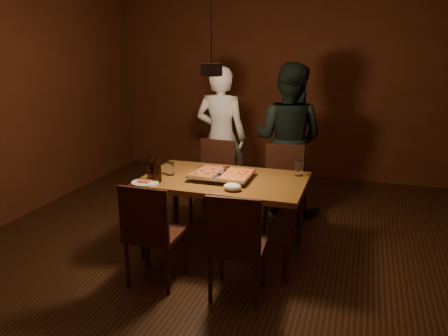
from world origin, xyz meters
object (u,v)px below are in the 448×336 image
(beer_bottle_b, at_px, (158,169))
(diner_dark, at_px, (288,139))
(dining_table, at_px, (224,186))
(diner_white, at_px, (221,137))
(chair_far_left, at_px, (215,172))
(chair_near_right, at_px, (236,237))
(plate_slice, at_px, (145,182))
(chair_far_right, at_px, (284,179))
(pendant_lamp, at_px, (212,68))
(pizza_tray, at_px, (222,176))
(chair_near_left, at_px, (151,226))
(beer_bottle_a, at_px, (151,167))

(beer_bottle_b, xyz_separation_m, diner_dark, (0.90, 1.57, 0.01))
(dining_table, bearing_deg, beer_bottle_b, -151.70)
(beer_bottle_b, xyz_separation_m, diner_white, (0.08, 1.55, -0.01))
(chair_far_left, xyz_separation_m, chair_near_right, (0.72, -1.58, 0.00))
(chair_far_left, distance_m, plate_slice, 1.24)
(plate_slice, relative_size, diner_white, 0.14)
(chair_far_right, bearing_deg, pendant_lamp, 58.75)
(chair_far_right, height_order, pizza_tray, chair_far_right)
(pizza_tray, bearing_deg, beer_bottle_b, -147.06)
(chair_near_left, bearing_deg, beer_bottle_a, 115.20)
(diner_white, relative_size, pendant_lamp, 1.55)
(chair_near_right, distance_m, pizza_tray, 0.86)
(dining_table, xyz_separation_m, chair_far_right, (0.41, 0.83, -0.14))
(plate_slice, bearing_deg, diner_dark, 58.93)
(beer_bottle_a, bearing_deg, beer_bottle_b, -8.04)
(beer_bottle_a, xyz_separation_m, diner_dark, (0.97, 1.56, -0.00))
(chair_far_right, height_order, beer_bottle_b, beer_bottle_b)
(dining_table, height_order, pizza_tray, pizza_tray)
(chair_near_left, bearing_deg, plate_slice, 121.75)
(chair_far_right, xyz_separation_m, chair_near_left, (-0.79, -1.59, 0.00))
(beer_bottle_b, xyz_separation_m, pendant_lamp, (0.50, 0.05, 0.89))
(beer_bottle_a, distance_m, diner_dark, 1.84)
(diner_dark, bearing_deg, chair_near_left, 80.81)
(chair_far_left, distance_m, pizza_tray, 0.94)
(dining_table, height_order, beer_bottle_b, beer_bottle_b)
(chair_far_left, height_order, chair_near_left, same)
(beer_bottle_a, bearing_deg, chair_far_left, 78.40)
(diner_white, bearing_deg, beer_bottle_b, 86.49)
(dining_table, height_order, chair_far_right, chair_far_right)
(plate_slice, height_order, diner_white, diner_white)
(pendant_lamp, bearing_deg, chair_far_left, 108.30)
(chair_near_left, xyz_separation_m, chair_near_right, (0.72, 0.01, 0.00))
(dining_table, height_order, pendant_lamp, pendant_lamp)
(pizza_tray, bearing_deg, plate_slice, -145.31)
(diner_white, distance_m, diner_dark, 0.82)
(dining_table, xyz_separation_m, pendant_lamp, (-0.03, -0.23, 1.08))
(beer_bottle_b, bearing_deg, chair_near_left, -72.01)
(chair_near_right, xyz_separation_m, diner_dark, (0.03, 2.04, 0.34))
(plate_slice, bearing_deg, diner_white, 83.79)
(diner_white, bearing_deg, plate_slice, 83.32)
(chair_far_right, bearing_deg, chair_near_left, 54.88)
(chair_near_left, distance_m, chair_near_right, 0.72)
(chair_far_left, xyz_separation_m, plate_slice, (-0.24, -1.19, 0.22))
(beer_bottle_b, distance_m, diner_white, 1.55)
(chair_near_right, bearing_deg, chair_near_left, 176.27)
(chair_far_left, relative_size, pendant_lamp, 0.44)
(diner_white, bearing_deg, chair_far_right, 153.14)
(diner_dark, bearing_deg, chair_far_left, 42.26)
(plate_slice, xyz_separation_m, diner_dark, (0.99, 1.65, 0.12))
(chair_far_left, xyz_separation_m, beer_bottle_a, (-0.23, -1.10, 0.34))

